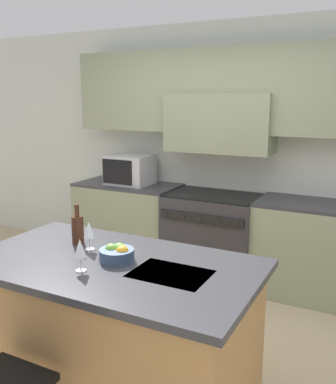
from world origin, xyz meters
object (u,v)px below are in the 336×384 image
(wine_bottle, at_px, (78,229))
(fruit_bowl, at_px, (117,253))
(wine_glass_near, at_px, (80,249))
(range_stove, at_px, (213,236))
(microwave, at_px, (130,170))
(wine_glass_far, at_px, (89,230))

(wine_bottle, height_order, fruit_bowl, wine_bottle)
(wine_bottle, bearing_deg, wine_glass_near, -49.46)
(range_stove, relative_size, microwave, 1.95)
(wine_glass_far, bearing_deg, fruit_bowl, -15.80)
(wine_bottle, bearing_deg, fruit_bowl, -18.99)
(wine_glass_far, bearing_deg, range_stove, 87.09)
(microwave, relative_size, fruit_bowl, 2.31)
(range_stove, distance_m, fruit_bowl, 2.12)
(wine_glass_far, bearing_deg, wine_glass_near, -60.72)
(wine_glass_near, bearing_deg, fruit_bowl, 68.42)
(wine_glass_near, bearing_deg, range_stove, 91.83)
(range_stove, xyz_separation_m, wine_glass_far, (-0.10, -1.97, 0.61))
(range_stove, height_order, microwave, microwave)
(range_stove, relative_size, fruit_bowl, 4.50)
(wine_bottle, distance_m, wine_glass_near, 0.50)
(microwave, xyz_separation_m, fruit_bowl, (1.20, -2.06, -0.12))
(microwave, relative_size, wine_glass_near, 2.55)
(wine_bottle, bearing_deg, microwave, 112.34)
(microwave, bearing_deg, wine_bottle, -67.66)
(microwave, distance_m, wine_bottle, 2.08)
(microwave, height_order, wine_bottle, microwave)
(wine_glass_far, bearing_deg, microwave, 115.26)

